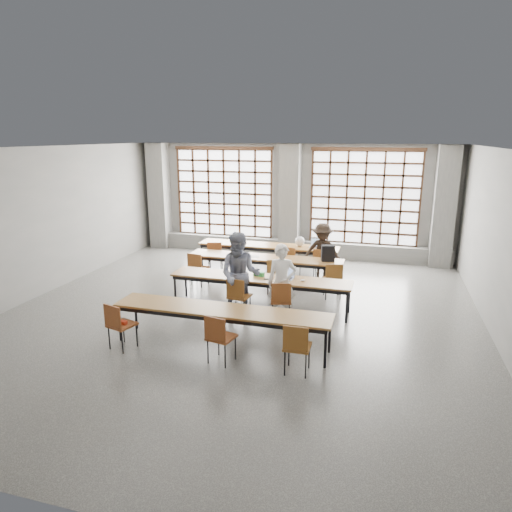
{
  "coord_description": "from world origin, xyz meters",
  "views": [
    {
      "loc": [
        2.85,
        -8.71,
        3.75
      ],
      "look_at": [
        0.27,
        0.4,
        1.23
      ],
      "focal_mm": 32.0,
      "sensor_mm": 36.0,
      "label": 1
    }
  ],
  "objects_px": {
    "chair_front_left": "(238,294)",
    "student_female": "(240,275)",
    "desk_row_b": "(265,259)",
    "backpack": "(328,253)",
    "chair_near_mid": "(219,334)",
    "chair_front_right": "(281,298)",
    "chair_back_left": "(215,253)",
    "chair_near_right": "(297,344)",
    "chair_near_left": "(118,322)",
    "chair_back_mid": "(290,259)",
    "plastic_bag": "(300,241)",
    "laptop_front": "(286,275)",
    "phone": "(267,279)",
    "red_pouch": "(122,322)",
    "chair_mid_left": "(197,266)",
    "chair_mid_centre": "(275,272)",
    "desk_row_a": "(268,247)",
    "student_male": "(282,283)",
    "desk_row_d": "(221,312)",
    "desk_row_c": "(260,280)",
    "student_back": "(322,252)",
    "green_box": "(259,274)",
    "laptop_back": "(316,245)",
    "chair_back_right": "(321,261)"
  },
  "relations": [
    {
      "from": "laptop_front",
      "to": "phone",
      "type": "xyz_separation_m",
      "value": [
        -0.38,
        -0.21,
        -0.05
      ]
    },
    {
      "from": "desk_row_a",
      "to": "chair_near_left",
      "type": "height_order",
      "value": "chair_near_left"
    },
    {
      "from": "chair_back_mid",
      "to": "chair_near_mid",
      "type": "relative_size",
      "value": 1.0
    },
    {
      "from": "desk_row_d",
      "to": "student_male",
      "type": "height_order",
      "value": "student_male"
    },
    {
      "from": "desk_row_a",
      "to": "plastic_bag",
      "type": "relative_size",
      "value": 13.99
    },
    {
      "from": "chair_back_right",
      "to": "chair_front_left",
      "type": "relative_size",
      "value": 1.0
    },
    {
      "from": "desk_row_d",
      "to": "desk_row_b",
      "type": "bearing_deg",
      "value": 92.64
    },
    {
      "from": "phone",
      "to": "student_female",
      "type": "bearing_deg",
      "value": -140.19
    },
    {
      "from": "desk_row_c",
      "to": "chair_back_mid",
      "type": "relative_size",
      "value": 4.55
    },
    {
      "from": "chair_near_right",
      "to": "chair_near_mid",
      "type": "bearing_deg",
      "value": 179.93
    },
    {
      "from": "student_back",
      "to": "green_box",
      "type": "relative_size",
      "value": 6.09
    },
    {
      "from": "chair_front_right",
      "to": "green_box",
      "type": "height_order",
      "value": "chair_front_right"
    },
    {
      "from": "plastic_bag",
      "to": "green_box",
      "type": "bearing_deg",
      "value": -96.92
    },
    {
      "from": "chair_front_left",
      "to": "backpack",
      "type": "xyz_separation_m",
      "value": [
        1.57,
        2.38,
        0.39
      ]
    },
    {
      "from": "student_back",
      "to": "chair_near_right",
      "type": "bearing_deg",
      "value": -93.49
    },
    {
      "from": "desk_row_a",
      "to": "chair_front_right",
      "type": "distance_m",
      "value": 3.84
    },
    {
      "from": "desk_row_b",
      "to": "chair_back_left",
      "type": "xyz_separation_m",
      "value": [
        -1.62,
        0.68,
        -0.13
      ]
    },
    {
      "from": "chair_back_right",
      "to": "laptop_front",
      "type": "height_order",
      "value": "laptop_front"
    },
    {
      "from": "student_male",
      "to": "laptop_front",
      "type": "distance_m",
      "value": 0.61
    },
    {
      "from": "student_male",
      "to": "plastic_bag",
      "type": "xyz_separation_m",
      "value": [
        -0.29,
        3.56,
        0.06
      ]
    },
    {
      "from": "chair_near_mid",
      "to": "chair_front_right",
      "type": "bearing_deg",
      "value": 73.15
    },
    {
      "from": "desk_row_c",
      "to": "chair_front_left",
      "type": "xyz_separation_m",
      "value": [
        -0.31,
        -0.63,
        -0.13
      ]
    },
    {
      "from": "chair_front_left",
      "to": "student_female",
      "type": "xyz_separation_m",
      "value": [
        0.01,
        0.13,
        0.37
      ]
    },
    {
      "from": "plastic_bag",
      "to": "chair_near_left",
      "type": "bearing_deg",
      "value": -111.19
    },
    {
      "from": "student_female",
      "to": "red_pouch",
      "type": "relative_size",
      "value": 9.07
    },
    {
      "from": "chair_near_right",
      "to": "laptop_back",
      "type": "distance_m",
      "value": 5.79
    },
    {
      "from": "chair_back_left",
      "to": "plastic_bag",
      "type": "xyz_separation_m",
      "value": [
        2.28,
        0.68,
        0.34
      ]
    },
    {
      "from": "green_box",
      "to": "phone",
      "type": "distance_m",
      "value": 0.29
    },
    {
      "from": "desk_row_d",
      "to": "chair_back_mid",
      "type": "xyz_separation_m",
      "value": [
        0.36,
        4.39,
        -0.13
      ]
    },
    {
      "from": "laptop_back",
      "to": "red_pouch",
      "type": "xyz_separation_m",
      "value": [
        -2.64,
        -5.68,
        -0.29
      ]
    },
    {
      "from": "desk_row_c",
      "to": "plastic_bag",
      "type": "relative_size",
      "value": 13.99
    },
    {
      "from": "chair_front_left",
      "to": "plastic_bag",
      "type": "bearing_deg",
      "value": 80.43
    },
    {
      "from": "student_back",
      "to": "chair_mid_left",
      "type": "bearing_deg",
      "value": -161.11
    },
    {
      "from": "chair_front_right",
      "to": "plastic_bag",
      "type": "xyz_separation_m",
      "value": [
        -0.31,
        3.69,
        0.34
      ]
    },
    {
      "from": "chair_mid_left",
      "to": "chair_mid_centre",
      "type": "xyz_separation_m",
      "value": [
        2.03,
        0.0,
        0.0
      ]
    },
    {
      "from": "desk_row_b",
      "to": "desk_row_c",
      "type": "height_order",
      "value": "same"
    },
    {
      "from": "chair_near_right",
      "to": "red_pouch",
      "type": "height_order",
      "value": "chair_near_right"
    },
    {
      "from": "desk_row_b",
      "to": "red_pouch",
      "type": "relative_size",
      "value": 20.0
    },
    {
      "from": "chair_near_right",
      "to": "desk_row_b",
      "type": "bearing_deg",
      "value": 111.09
    },
    {
      "from": "laptop_back",
      "to": "red_pouch",
      "type": "bearing_deg",
      "value": -114.93
    },
    {
      "from": "chair_near_right",
      "to": "plastic_bag",
      "type": "distance_m",
      "value": 5.8
    },
    {
      "from": "chair_mid_centre",
      "to": "chair_front_left",
      "type": "relative_size",
      "value": 1.0
    },
    {
      "from": "desk_row_b",
      "to": "backpack",
      "type": "relative_size",
      "value": 10.0
    },
    {
      "from": "chair_near_left",
      "to": "laptop_front",
      "type": "xyz_separation_m",
      "value": [
        2.45,
        2.74,
        0.25
      ]
    },
    {
      "from": "chair_near_mid",
      "to": "plastic_bag",
      "type": "relative_size",
      "value": 3.08
    },
    {
      "from": "chair_front_right",
      "to": "plastic_bag",
      "type": "distance_m",
      "value": 3.72
    },
    {
      "from": "chair_front_right",
      "to": "chair_near_right",
      "type": "bearing_deg",
      "value": -70.53
    },
    {
      "from": "desk_row_c",
      "to": "student_male",
      "type": "height_order",
      "value": "student_male"
    },
    {
      "from": "chair_front_right",
      "to": "chair_near_left",
      "type": "xyz_separation_m",
      "value": [
        -2.51,
        -2.0,
        0.0
      ]
    },
    {
      "from": "student_back",
      "to": "green_box",
      "type": "height_order",
      "value": "student_back"
    }
  ]
}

